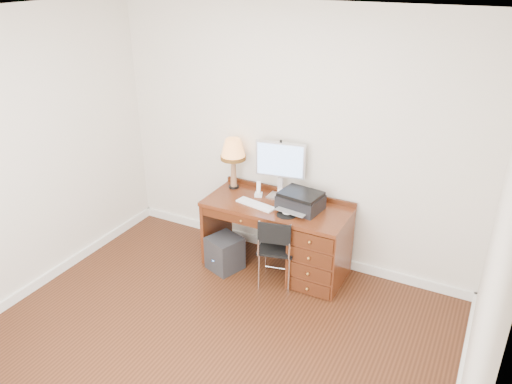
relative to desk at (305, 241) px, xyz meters
The scene contains 12 objects.
ground 1.50m from the desk, 102.93° to the right, with size 4.00×4.00×0.00m, color #34180B.
room_shell 0.91m from the desk, 112.63° to the right, with size 4.00×4.00×4.00m.
desk is the anchor object (origin of this frame).
monitor 0.83m from the desk, 152.19° to the left, with size 0.52×0.20×0.60m.
keyboard 0.63m from the desk, 167.83° to the right, with size 0.43×0.12×0.02m, color white.
mouse_pad 0.41m from the desk, 131.35° to the right, with size 0.20×0.20×0.04m.
printer 0.43m from the desk, 162.50° to the left, with size 0.45×0.37×0.18m.
leg_lamp 1.20m from the desk, 169.65° to the left, with size 0.27×0.27×0.56m.
phone 0.71m from the desk, behind, with size 0.10×0.10×0.17m.
pen_cup 0.42m from the desk, 147.45° to the left, with size 0.07×0.07×0.09m, color black.
chair 0.36m from the desk, 124.16° to the right, with size 0.43×0.44×0.76m.
equipment_box 0.87m from the desk, 161.09° to the right, with size 0.32×0.32×0.37m, color black.
Camera 1 is at (1.90, -2.75, 3.04)m, focal length 35.00 mm.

